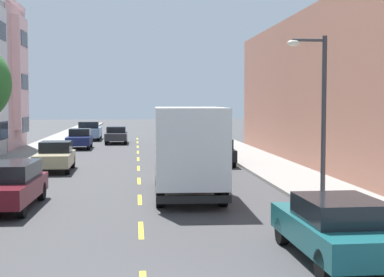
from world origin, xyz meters
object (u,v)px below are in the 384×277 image
(parked_sedan_white, at_px, (200,143))
(parked_pickup_red, at_px, (184,131))
(moving_charcoal_sedan, at_px, (116,135))
(parked_hatchback_navy, at_px, (80,139))
(parked_wagon_burgundy, at_px, (8,184))
(parked_hatchback_champagne, at_px, (55,156))
(parked_hatchback_black, at_px, (217,152))
(parked_sedan_teal, at_px, (336,227))
(street_lamp, at_px, (319,105))
(parked_pickup_sky, at_px, (90,131))
(parked_suv_silver, at_px, (191,134))
(delivery_box_truck, at_px, (188,146))

(parked_sedan_white, bearing_deg, parked_pickup_red, 89.73)
(moving_charcoal_sedan, bearing_deg, parked_hatchback_navy, -115.34)
(parked_wagon_burgundy, bearing_deg, moving_charcoal_sedan, 85.17)
(parked_hatchback_champagne, height_order, moving_charcoal_sedan, parked_hatchback_champagne)
(parked_hatchback_black, bearing_deg, parked_sedan_teal, -90.23)
(parked_hatchback_navy, xyz_separation_m, parked_hatchback_black, (8.74, -12.33, 0.00))
(parked_pickup_red, bearing_deg, parked_wagon_burgundy, -104.44)
(street_lamp, height_order, moving_charcoal_sedan, street_lamp)
(parked_sedan_white, xyz_separation_m, parked_pickup_sky, (-8.65, 15.03, 0.08))
(parked_pickup_sky, height_order, parked_sedan_teal, parked_pickup_sky)
(parked_hatchback_champagne, bearing_deg, parked_wagon_burgundy, -90.60)
(parked_hatchback_navy, distance_m, parked_wagon_burgundy, 24.73)
(parked_pickup_sky, height_order, parked_hatchback_black, parked_pickup_sky)
(parked_hatchback_champagne, bearing_deg, parked_suv_silver, 61.79)
(parked_sedan_white, bearing_deg, parked_hatchback_black, -89.02)
(parked_hatchback_navy, distance_m, parked_suv_silver, 8.77)
(delivery_box_truck, bearing_deg, parked_sedan_white, 82.25)
(parked_hatchback_champagne, xyz_separation_m, moving_charcoal_sedan, (2.44, 19.81, -0.01))
(parked_hatchback_champagne, bearing_deg, parked_pickup_sky, 90.40)
(parked_hatchback_champagne, bearing_deg, parked_hatchback_navy, 90.55)
(parked_hatchback_navy, relative_size, parked_hatchback_champagne, 1.00)
(parked_hatchback_black, bearing_deg, parked_hatchback_champagne, -166.69)
(street_lamp, relative_size, parked_sedan_teal, 1.23)
(parked_pickup_red, bearing_deg, parked_sedan_teal, -90.03)
(parked_wagon_burgundy, height_order, parked_pickup_red, parked_pickup_red)
(parked_hatchback_champagne, bearing_deg, street_lamp, -47.78)
(street_lamp, distance_m, parked_hatchback_navy, 27.69)
(parked_hatchback_champagne, xyz_separation_m, parked_pickup_red, (8.55, 23.24, 0.07))
(parked_wagon_burgundy, distance_m, parked_pickup_red, 34.71)
(parked_hatchback_navy, relative_size, parked_sedan_teal, 0.89)
(parked_hatchback_black, relative_size, moving_charcoal_sedan, 0.90)
(delivery_box_truck, relative_size, parked_suv_silver, 1.47)
(parked_sedan_teal, relative_size, parked_wagon_burgundy, 0.95)
(parked_pickup_sky, relative_size, parked_hatchback_champagne, 1.32)
(parked_sedan_teal, xyz_separation_m, parked_hatchback_champagne, (-8.53, 17.63, 0.01))
(street_lamp, xyz_separation_m, parked_hatchback_black, (-1.55, 13.23, -2.68))
(parked_pickup_sky, bearing_deg, parked_hatchback_champagne, -89.60)
(parked_sedan_teal, height_order, parked_hatchback_black, parked_hatchback_black)
(delivery_box_truck, distance_m, parked_hatchback_navy, 23.79)
(parked_wagon_burgundy, xyz_separation_m, moving_charcoal_sedan, (2.55, 30.18, -0.05))
(parked_pickup_sky, height_order, parked_pickup_red, same)
(parked_sedan_white, height_order, parked_pickup_sky, parked_pickup_sky)
(parked_sedan_teal, height_order, parked_hatchback_champagne, parked_hatchback_champagne)
(parked_hatchback_navy, height_order, parked_hatchback_champagne, same)
(parked_sedan_white, relative_size, parked_sedan_teal, 1.00)
(delivery_box_truck, xyz_separation_m, parked_pickup_sky, (-6.20, 33.02, -1.06))
(parked_sedan_teal, bearing_deg, parked_hatchback_black, 89.77)
(moving_charcoal_sedan, bearing_deg, parked_sedan_white, -59.86)
(parked_hatchback_navy, distance_m, parked_sedan_teal, 33.15)
(parked_sedan_teal, bearing_deg, parked_pickup_red, 89.97)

